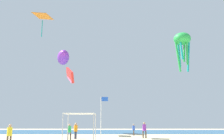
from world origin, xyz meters
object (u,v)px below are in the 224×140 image
at_px(canopy_tent, 81,115).
at_px(banner_flag, 103,116).
at_px(kite_diamond_orange, 44,17).
at_px(person_far_shore, 77,129).
at_px(person_rightmost, 11,133).
at_px(kite_inflatable_purple, 64,58).
at_px(kite_parafoil_red, 71,75).
at_px(person_central, 145,129).
at_px(person_leftmost, 70,130).
at_px(kite_octopus_green, 183,41).
at_px(person_near_tent, 135,129).

distance_m(canopy_tent, banner_flag, 2.87).
bearing_deg(kite_diamond_orange, person_far_shore, 65.43).
bearing_deg(canopy_tent, person_rightmost, -157.49).
bearing_deg(kite_inflatable_purple, kite_parafoil_red, 6.68).
distance_m(person_central, kite_parafoil_red, 14.69).
relative_size(person_leftmost, kite_parafoil_red, 0.32).
relative_size(person_leftmost, kite_octopus_green, 0.29).
distance_m(kite_diamond_orange, kite_inflatable_purple, 11.99).
relative_size(canopy_tent, kite_parafoil_red, 0.50).
bearing_deg(banner_flag, person_near_tent, 76.15).
xyz_separation_m(banner_flag, kite_diamond_orange, (-9.31, 13.16, 14.58)).
relative_size(person_rightmost, banner_flag, 0.43).
distance_m(person_central, person_rightmost, 15.97).
distance_m(person_far_shore, kite_inflatable_purple, 21.29).
relative_size(person_central, kite_diamond_orange, 0.55).
bearing_deg(kite_octopus_green, kite_parafoil_red, 111.22).
bearing_deg(person_leftmost, banner_flag, 108.21).
distance_m(banner_flag, kite_diamond_orange, 21.74).
bearing_deg(person_rightmost, kite_diamond_orange, 34.40).
relative_size(person_central, kite_octopus_green, 0.32).
height_order(person_far_shore, banner_flag, banner_flag).
xyz_separation_m(person_near_tent, kite_octopus_green, (7.25, -1.99, 12.70)).
distance_m(person_rightmost, kite_inflatable_purple, 28.06).
bearing_deg(banner_flag, kite_diamond_orange, 125.26).
bearing_deg(kite_octopus_green, person_leftmost, 145.74).
xyz_separation_m(canopy_tent, person_rightmost, (-5.38, -2.23, -1.47)).
bearing_deg(kite_inflatable_purple, person_far_shore, 4.89).
bearing_deg(kite_inflatable_purple, person_near_tent, 43.11).
distance_m(canopy_tent, person_leftmost, 5.44).
distance_m(person_leftmost, person_rightmost, 8.02).
height_order(person_central, kite_diamond_orange, kite_diamond_orange).
height_order(canopy_tent, person_central, canopy_tent).
height_order(person_rightmost, kite_octopus_green, kite_octopus_green).
height_order(person_rightmost, banner_flag, banner_flag).
distance_m(person_leftmost, kite_inflatable_purple, 22.40).
bearing_deg(person_rightmost, banner_flag, -62.14).
bearing_deg(kite_diamond_orange, person_central, 91.25).
xyz_separation_m(kite_diamond_orange, kite_parafoil_red, (3.66, 3.67, -7.94)).
bearing_deg(person_far_shore, canopy_tent, -157.65).
relative_size(person_leftmost, banner_flag, 0.43).
height_order(canopy_tent, person_near_tent, canopy_tent).
bearing_deg(person_far_shore, person_central, -67.48).
bearing_deg(banner_flag, person_far_shore, 111.36).
xyz_separation_m(person_rightmost, kite_parafoil_red, (1.76, 17.03, 7.99)).
bearing_deg(person_leftmost, person_central, -170.13).
relative_size(banner_flag, kite_parafoil_red, 0.73).
distance_m(person_near_tent, person_rightmost, 19.99).
xyz_separation_m(kite_octopus_green, kite_diamond_orange, (-20.56, -1.07, 3.27)).
height_order(person_far_shore, kite_octopus_green, kite_octopus_green).
distance_m(person_near_tent, kite_inflatable_purple, 19.80).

